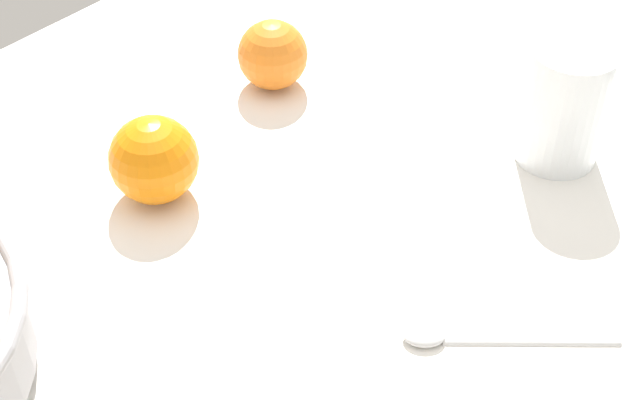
# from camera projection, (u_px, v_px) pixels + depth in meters

# --- Properties ---
(ground_plane) EXTENTS (1.17, 0.94, 0.03)m
(ground_plane) POSITION_uv_depth(u_px,v_px,m) (320.00, 286.00, 0.76)
(ground_plane) COLOR white
(juice_glass) EXTENTS (0.08, 0.08, 0.11)m
(juice_glass) POSITION_uv_depth(u_px,v_px,m) (563.00, 112.00, 0.83)
(juice_glass) COLOR white
(juice_glass) RESTS_ON ground_plane
(loose_orange_0) EXTENTS (0.08, 0.08, 0.08)m
(loose_orange_0) POSITION_uv_depth(u_px,v_px,m) (154.00, 160.00, 0.80)
(loose_orange_0) COLOR orange
(loose_orange_0) RESTS_ON ground_plane
(loose_orange_1) EXTENTS (0.07, 0.07, 0.07)m
(loose_orange_1) POSITION_uv_depth(u_px,v_px,m) (273.00, 55.00, 0.92)
(loose_orange_1) COLOR orange
(loose_orange_1) RESTS_ON ground_plane
(spoon) EXTENTS (0.12, 0.13, 0.01)m
(spoon) POSITION_uv_depth(u_px,v_px,m) (474.00, 339.00, 0.70)
(spoon) COLOR silver
(spoon) RESTS_ON ground_plane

